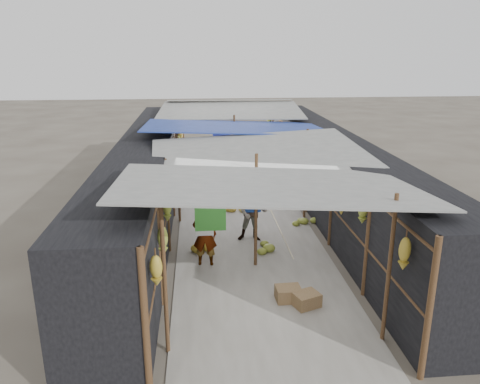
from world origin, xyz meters
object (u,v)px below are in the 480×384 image
object	(u,v)px
crate_near	(288,294)
vendor_seated	(294,194)
black_basin	(289,196)
shopper_blue	(252,212)
vendor_elderly	(205,235)

from	to	relation	value
crate_near	vendor_seated	bearing A→B (deg)	74.97
black_basin	shopper_blue	distance (m)	3.77
black_basin	vendor_elderly	distance (m)	5.49
crate_near	vendor_seated	distance (m)	5.72
crate_near	vendor_elderly	world-z (taller)	vendor_elderly
shopper_blue	black_basin	bearing A→B (deg)	72.97
crate_near	black_basin	distance (m)	6.52
vendor_seated	black_basin	bearing A→B (deg)	147.91
crate_near	vendor_elderly	distance (m)	2.42
crate_near	vendor_elderly	size ratio (longest dim) A/B	0.33
crate_near	vendor_seated	size ratio (longest dim) A/B	0.59
black_basin	vendor_seated	size ratio (longest dim) A/B	0.76
vendor_elderly	vendor_seated	distance (m)	4.78
crate_near	shopper_blue	world-z (taller)	shopper_blue
shopper_blue	vendor_seated	world-z (taller)	shopper_blue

